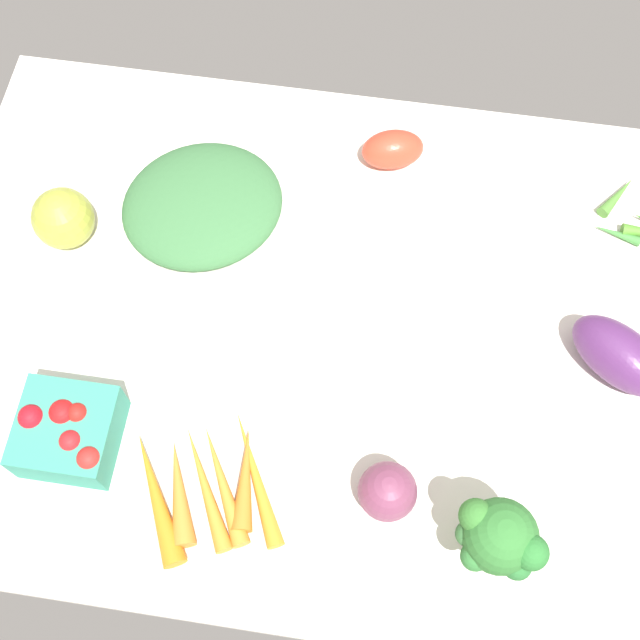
# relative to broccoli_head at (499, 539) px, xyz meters

# --- Properties ---
(tablecloth) EXTENTS (1.04, 0.76, 0.02)m
(tablecloth) POSITION_rel_broccoli_head_xyz_m (0.23, -0.25, -0.09)
(tablecloth) COLOR silver
(tablecloth) RESTS_ON ground
(broccoli_head) EXTENTS (0.10, 0.08, 0.13)m
(broccoli_head) POSITION_rel_broccoli_head_xyz_m (0.00, 0.00, 0.00)
(broccoli_head) COLOR #98C385
(broccoli_head) RESTS_ON tablecloth
(roma_tomato) EXTENTS (0.10, 0.08, 0.05)m
(roma_tomato) POSITION_rel_broccoli_head_xyz_m (0.17, -0.53, -0.05)
(roma_tomato) COLOR #E7402A
(roma_tomato) RESTS_ON tablecloth
(heirloom_tomato_green) EXTENTS (0.08, 0.08, 0.08)m
(heirloom_tomato_green) POSITION_rel_broccoli_head_xyz_m (0.59, -0.34, -0.04)
(heirloom_tomato_green) COLOR #9FA639
(heirloom_tomato_green) RESTS_ON tablecloth
(eggplant) EXTENTS (0.15, 0.14, 0.07)m
(eggplant) POSITION_rel_broccoli_head_xyz_m (-0.14, -0.26, -0.05)
(eggplant) COLOR #572A63
(eggplant) RESTS_ON tablecloth
(carrot_bunch) EXTENTS (0.21, 0.20, 0.03)m
(carrot_bunch) POSITION_rel_broccoli_head_xyz_m (0.34, -0.02, -0.07)
(carrot_bunch) COLOR orange
(carrot_bunch) RESTS_ON tablecloth
(leafy_greens_clump) EXTENTS (0.29, 0.28, 0.06)m
(leafy_greens_clump) POSITION_rel_broccoli_head_xyz_m (0.41, -0.39, -0.05)
(leafy_greens_clump) COLOR #3B713F
(leafy_greens_clump) RESTS_ON tablecloth
(berry_basket) EXTENTS (0.11, 0.11, 0.07)m
(berry_basket) POSITION_rel_broccoli_head_xyz_m (0.51, -0.06, -0.05)
(berry_basket) COLOR teal
(berry_basket) RESTS_ON tablecloth
(red_onion_near_basket) EXTENTS (0.07, 0.07, 0.07)m
(red_onion_near_basket) POSITION_rel_broccoli_head_xyz_m (0.12, -0.04, -0.05)
(red_onion_near_basket) COLOR #783955
(red_onion_near_basket) RESTS_ON tablecloth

